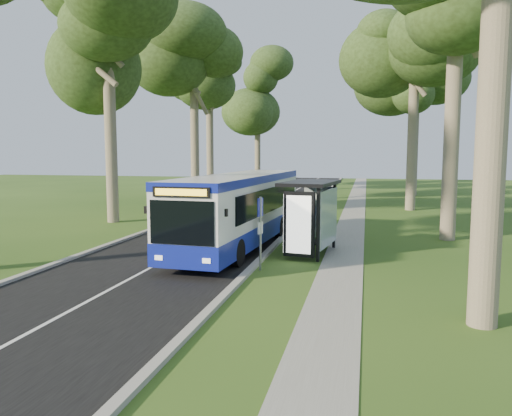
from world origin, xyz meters
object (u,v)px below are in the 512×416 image
at_px(car_white, 221,192).
at_px(litter_bin, 316,220).
at_px(bus_stop_sign, 260,225).
at_px(bus, 240,210).
at_px(bus_shelter, 313,204).
at_px(car_silver, 227,187).

bearing_deg(car_white, litter_bin, -66.78).
bearing_deg(bus_stop_sign, litter_bin, 98.23).
bearing_deg(bus, litter_bin, 67.71).
distance_m(bus_stop_sign, bus_shelter, 3.20).
relative_size(bus, car_white, 2.97).
bearing_deg(bus_shelter, car_white, 123.81).
distance_m(bus_shelter, car_white, 22.95).
height_order(bus, bus_stop_sign, bus).
distance_m(bus_stop_sign, litter_bin, 9.60).
bearing_deg(bus_shelter, litter_bin, 102.49).
relative_size(bus_stop_sign, car_silver, 0.52).
height_order(bus_shelter, car_white, bus_shelter).
height_order(bus, bus_shelter, bus).
xyz_separation_m(bus, bus_stop_sign, (1.73, -3.95, -0.02)).
height_order(bus, car_white, bus).
relative_size(bus_stop_sign, car_white, 0.64).
xyz_separation_m(bus_stop_sign, bus_shelter, (1.47, 2.80, 0.46)).
bearing_deg(bus, bus_shelter, -15.81).
height_order(bus_shelter, car_silver, bus_shelter).
bearing_deg(car_white, bus_stop_sign, -80.92).
bearing_deg(bus, car_white, 112.64).
xyz_separation_m(bus_stop_sign, car_white, (-8.39, 23.48, -0.90)).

